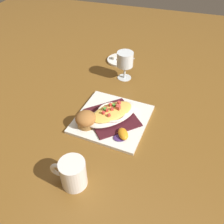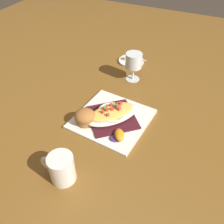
% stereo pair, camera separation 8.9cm
% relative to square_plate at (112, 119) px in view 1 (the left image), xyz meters
% --- Properties ---
extents(ground_plane, '(2.60, 2.60, 0.00)m').
position_rel_square_plate_xyz_m(ground_plane, '(0.00, 0.00, -0.01)').
color(ground_plane, brown).
extents(square_plate, '(0.29, 0.29, 0.01)m').
position_rel_square_plate_xyz_m(square_plate, '(0.00, 0.00, 0.00)').
color(square_plate, white).
rests_on(square_plate, ground_plane).
extents(folded_napkin, '(0.24, 0.24, 0.01)m').
position_rel_square_plate_xyz_m(folded_napkin, '(0.00, 0.00, 0.01)').
color(folded_napkin, '#42151C').
rests_on(folded_napkin, square_plate).
extents(gratin_dish, '(0.21, 0.23, 0.05)m').
position_rel_square_plate_xyz_m(gratin_dish, '(-0.00, -0.00, 0.03)').
color(gratin_dish, silver).
rests_on(gratin_dish, folded_napkin).
extents(muffin, '(0.08, 0.08, 0.06)m').
position_rel_square_plate_xyz_m(muffin, '(0.08, 0.07, 0.03)').
color(muffin, '#9E6C35').
rests_on(muffin, square_plate).
extents(orange_garnish, '(0.06, 0.07, 0.03)m').
position_rel_square_plate_xyz_m(orange_garnish, '(-0.06, 0.08, 0.02)').
color(orange_garnish, '#452964').
rests_on(orange_garnish, square_plate).
extents(coffee_mug, '(0.11, 0.08, 0.09)m').
position_rel_square_plate_xyz_m(coffee_mug, '(0.03, 0.29, 0.04)').
color(coffee_mug, white).
rests_on(coffee_mug, ground_plane).
extents(stemmed_glass, '(0.07, 0.07, 0.13)m').
position_rel_square_plate_xyz_m(stemmed_glass, '(0.03, -0.30, 0.08)').
color(stemmed_glass, white).
rests_on(stemmed_glass, ground_plane).
extents(creamer_saucer, '(0.13, 0.13, 0.01)m').
position_rel_square_plate_xyz_m(creamer_saucer, '(0.10, -0.44, -0.00)').
color(creamer_saucer, white).
rests_on(creamer_saucer, ground_plane).
extents(spoon, '(0.10, 0.04, 0.01)m').
position_rel_square_plate_xyz_m(spoon, '(0.09, -0.44, 0.01)').
color(spoon, silver).
rests_on(spoon, creamer_saucer).
extents(creamer_cup_0, '(0.02, 0.02, 0.02)m').
position_rel_square_plate_xyz_m(creamer_cup_0, '(0.13, -0.43, 0.01)').
color(creamer_cup_0, white).
rests_on(creamer_cup_0, creamer_saucer).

